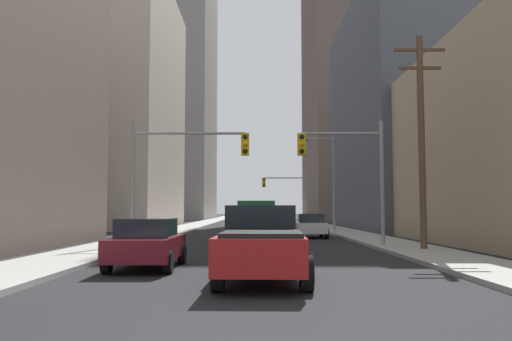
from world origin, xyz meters
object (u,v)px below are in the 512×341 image
cargo_van_green (256,218)px  traffic_signal_near_left (184,160)px  traffic_signal_near_right (344,162)px  traffic_signal_far_right (286,189)px  sedan_black (256,236)px  sedan_maroon (146,243)px  pickup_truck_red (260,243)px  sedan_white (309,226)px

cargo_van_green → traffic_signal_near_left: traffic_signal_near_left is taller
traffic_signal_near_right → traffic_signal_far_right: same height
sedan_black → traffic_signal_far_right: 40.09m
cargo_van_green → traffic_signal_far_right: (3.55, 29.54, 2.83)m
sedan_black → traffic_signal_far_right: bearing=84.9°
cargo_van_green → traffic_signal_near_right: 7.66m
sedan_maroon → traffic_signal_near_left: (-0.06, 8.61, 3.35)m
sedan_black → traffic_signal_near_left: bearing=127.7°
pickup_truck_red → sedan_white: size_ratio=1.29×
traffic_signal_near_left → pickup_truck_red: bearing=-72.8°
pickup_truck_red → cargo_van_green: 17.13m
traffic_signal_near_left → traffic_signal_far_right: 36.04m
sedan_black → traffic_signal_far_right: traffic_signal_far_right is taller
pickup_truck_red → traffic_signal_far_right: bearing=85.7°
sedan_black → traffic_signal_near_right: size_ratio=0.71×
sedan_white → traffic_signal_near_right: size_ratio=0.71×
traffic_signal_near_right → traffic_signal_far_right: (-0.59, 35.35, 0.06)m
traffic_signal_near_right → traffic_signal_far_right: size_ratio=1.00×
sedan_maroon → sedan_black: size_ratio=0.99×
sedan_white → traffic_signal_near_left: (-6.83, -8.91, 3.35)m
pickup_truck_red → traffic_signal_near_right: 12.42m
traffic_signal_near_right → traffic_signal_far_right: 35.36m
sedan_white → traffic_signal_near_right: traffic_signal_near_right is taller
pickup_truck_red → sedan_maroon: 4.38m
cargo_van_green → traffic_signal_far_right: bearing=83.1°
sedan_maroon → sedan_white: (6.77, 17.52, 0.00)m
traffic_signal_far_right → traffic_signal_near_left: bearing=-101.2°
sedan_white → traffic_signal_near_left: size_ratio=0.71×
pickup_truck_red → sedan_white: (3.33, 20.22, -0.16)m
sedan_maroon → sedan_white: same height
sedan_maroon → sedan_black: same height
pickup_truck_red → sedan_black: 6.87m
cargo_van_green → sedan_maroon: bearing=-103.2°
cargo_van_green → sedan_black: cargo_van_green is taller
sedan_black → sedan_maroon: bearing=-128.9°
pickup_truck_red → sedan_maroon: size_ratio=1.30×
pickup_truck_red → cargo_van_green: size_ratio=1.04×
sedan_black → traffic_signal_far_right: (3.56, 39.79, 3.34)m
traffic_signal_near_right → sedan_white: bearing=94.8°
sedan_maroon → sedan_black: (3.37, 4.18, 0.00)m
cargo_van_green → sedan_maroon: cargo_van_green is taller
sedan_maroon → traffic_signal_near_right: 11.89m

